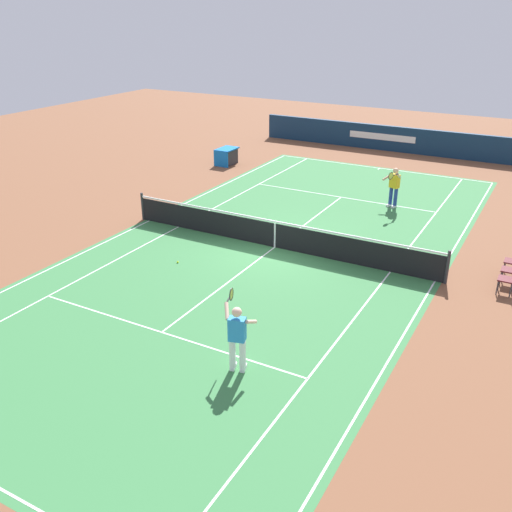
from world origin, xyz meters
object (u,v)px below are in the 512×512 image
(spectator_chair_1, at_px, (512,269))
(spectator_chair_2, at_px, (509,278))
(tennis_player_far, at_px, (394,185))
(tennis_player_near, at_px, (237,335))
(tennis_ball, at_px, (178,262))
(tennis_net, at_px, (275,234))
(equipment_cart_tarped, at_px, (227,156))

(spectator_chair_1, xyz_separation_m, spectator_chair_2, (0.71, 0.00, 0.00))
(tennis_player_far, xyz_separation_m, spectator_chair_2, (6.04, 5.20, -0.41))
(spectator_chair_1, bearing_deg, tennis_player_far, -135.75)
(spectator_chair_2, bearing_deg, tennis_player_near, -35.36)
(tennis_ball, bearing_deg, tennis_net, 141.09)
(tennis_net, xyz_separation_m, equipment_cart_tarped, (-8.73, -7.33, -0.05))
(equipment_cart_tarped, bearing_deg, tennis_ball, 24.21)
(tennis_player_near, height_order, tennis_ball, tennis_player_near)
(tennis_ball, height_order, equipment_cart_tarped, equipment_cart_tarped)
(tennis_player_far, distance_m, spectator_chair_1, 7.46)
(spectator_chair_2, relative_size, equipment_cart_tarped, 0.70)
(tennis_player_far, bearing_deg, spectator_chair_1, 44.25)
(spectator_chair_1, height_order, spectator_chair_2, same)
(tennis_player_far, relative_size, equipment_cart_tarped, 1.36)
(tennis_player_near, xyz_separation_m, spectator_chair_2, (-7.01, 4.98, -0.41))
(tennis_player_far, xyz_separation_m, equipment_cart_tarped, (-2.52, -9.65, -0.49))
(tennis_player_far, bearing_deg, tennis_player_near, 0.97)
(spectator_chair_2, bearing_deg, tennis_player_far, -139.31)
(tennis_net, height_order, tennis_player_far, tennis_player_far)
(tennis_player_near, height_order, tennis_player_far, same)
(tennis_player_far, bearing_deg, tennis_ball, -26.79)
(tennis_ball, height_order, spectator_chair_1, spectator_chair_1)
(tennis_player_near, distance_m, tennis_player_far, 13.06)
(tennis_net, distance_m, equipment_cart_tarped, 11.40)
(tennis_player_near, relative_size, equipment_cart_tarped, 1.36)
(tennis_player_far, height_order, spectator_chair_1, tennis_player_far)
(tennis_ball, relative_size, spectator_chair_2, 0.08)
(tennis_ball, distance_m, equipment_cart_tarped, 12.55)
(tennis_player_near, height_order, spectator_chair_1, tennis_player_near)
(tennis_net, relative_size, spectator_chair_2, 13.30)
(tennis_player_near, relative_size, spectator_chair_2, 1.93)
(tennis_player_near, height_order, equipment_cart_tarped, tennis_player_near)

